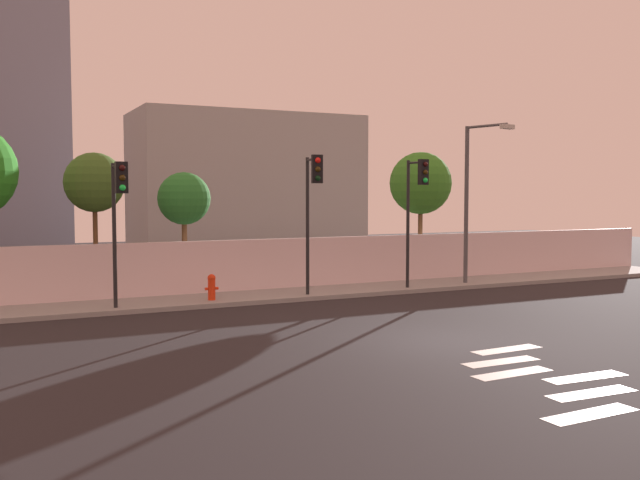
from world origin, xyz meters
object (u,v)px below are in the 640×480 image
traffic_light_left (118,202)px  street_lamp_curbside (473,189)px  fire_hydrant (212,286)px  roadside_tree_rightmost (421,184)px  traffic_light_center (416,195)px  roadside_tree_midright (184,199)px  roadside_tree_midleft (94,183)px  traffic_light_right (313,194)px

traffic_light_left → street_lamp_curbside: (13.25, 0.51, 0.44)m
fire_hydrant → roadside_tree_rightmost: 10.68m
traffic_light_center → roadside_tree_midright: 8.25m
traffic_light_left → roadside_tree_midright: (2.84, 3.35, 0.06)m
traffic_light_left → roadside_tree_midleft: size_ratio=0.88×
roadside_tree_midleft → roadside_tree_rightmost: bearing=0.0°
roadside_tree_midright → traffic_light_right: bearing=-47.2°
traffic_light_center → roadside_tree_midright: bearing=156.9°
traffic_light_left → roadside_tree_midleft: (-0.19, 3.35, 0.61)m
traffic_light_right → roadside_tree_midright: bearing=132.8°
roadside_tree_rightmost → roadside_tree_midleft: bearing=180.0°
roadside_tree_midleft → roadside_tree_midright: (3.02, 0.00, -0.55)m
roadside_tree_rightmost → traffic_light_center: bearing=-126.4°
traffic_light_left → traffic_light_center: (10.43, 0.12, 0.20)m
roadside_tree_midleft → traffic_light_left: bearing=-86.8°
traffic_light_center → fire_hydrant: bearing=174.9°
street_lamp_curbside → roadside_tree_midleft: street_lamp_curbside is taller
roadside_tree_midleft → roadside_tree_rightmost: (13.00, 0.00, 0.08)m
traffic_light_right → street_lamp_curbside: size_ratio=0.78×
traffic_light_left → roadside_tree_midright: size_ratio=1.00×
roadside_tree_midleft → roadside_tree_rightmost: 13.00m
traffic_light_left → fire_hydrant: size_ratio=5.15×
fire_hydrant → roadside_tree_rightmost: roadside_tree_rightmost is taller
roadside_tree_rightmost → traffic_light_right: bearing=-151.7°
traffic_light_right → roadside_tree_midleft: roadside_tree_midleft is taller
roadside_tree_rightmost → street_lamp_curbside: bearing=-81.2°
street_lamp_curbside → roadside_tree_midright: 10.80m
street_lamp_curbside → traffic_light_left: bearing=-177.8°
traffic_light_left → roadside_tree_midright: 4.39m
traffic_light_left → traffic_light_right: size_ratio=0.93×
traffic_light_center → traffic_light_right: bearing=-175.4°
traffic_light_right → fire_hydrant: 4.43m
traffic_light_left → fire_hydrant: 4.14m
roadside_tree_midleft → roadside_tree_rightmost: size_ratio=0.93×
traffic_light_center → roadside_tree_rightmost: size_ratio=0.87×
traffic_light_center → street_lamp_curbside: bearing=7.8°
roadside_tree_midleft → roadside_tree_midright: 3.07m
traffic_light_center → roadside_tree_midleft: (-10.61, 3.24, 0.40)m
fire_hydrant → roadside_tree_midleft: size_ratio=0.17×
fire_hydrant → roadside_tree_midright: bearing=94.1°
traffic_light_left → roadside_tree_midleft: 3.41m
street_lamp_curbside → roadside_tree_midleft: 13.74m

